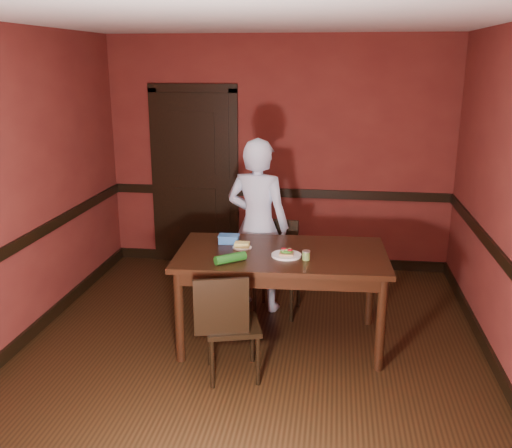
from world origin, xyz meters
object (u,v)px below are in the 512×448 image
(dining_table, at_px, (281,297))
(chair_near, at_px, (233,324))
(food_tub, at_px, (229,239))
(person, at_px, (258,226))
(cheese_saucer, at_px, (242,246))
(sauce_jar, at_px, (306,255))
(sandwich_plate, at_px, (286,254))
(chair_far, at_px, (277,269))

(dining_table, distance_m, chair_near, 0.69)
(dining_table, bearing_deg, food_tub, 157.13)
(person, xyz_separation_m, cheese_saucer, (-0.05, -0.64, -0.00))
(sauce_jar, bearing_deg, sandwich_plate, 158.17)
(chair_far, bearing_deg, dining_table, -74.02)
(dining_table, distance_m, chair_far, 0.61)
(person, height_order, cheese_saucer, person)
(chair_near, xyz_separation_m, person, (0.02, 1.32, 0.42))
(sandwich_plate, bearing_deg, chair_near, -125.60)
(sandwich_plate, bearing_deg, chair_far, 101.67)
(sandwich_plate, bearing_deg, food_tub, 152.50)
(sandwich_plate, xyz_separation_m, food_tub, (-0.54, 0.28, 0.02))
(dining_table, distance_m, cheese_saucer, 0.56)
(chair_near, distance_m, food_tub, 0.92)
(food_tub, bearing_deg, sauce_jar, -28.37)
(sauce_jar, height_order, food_tub, sauce_jar)
(chair_far, relative_size, sandwich_plate, 3.59)
(person, distance_m, sauce_jar, 1.01)
(sandwich_plate, distance_m, sauce_jar, 0.18)
(dining_table, xyz_separation_m, chair_far, (-0.10, 0.60, 0.03))
(chair_far, xyz_separation_m, cheese_saucer, (-0.26, -0.54, 0.40))
(person, distance_m, cheese_saucer, 0.64)
(chair_near, height_order, cheese_saucer, cheese_saucer)
(chair_far, bearing_deg, cheese_saucer, -108.32)
(dining_table, relative_size, sauce_jar, 22.65)
(dining_table, xyz_separation_m, food_tub, (-0.49, 0.18, 0.46))
(sandwich_plate, bearing_deg, sauce_jar, -21.83)
(chair_near, xyz_separation_m, cheese_saucer, (-0.03, 0.67, 0.42))
(chair_near, relative_size, sauce_jar, 11.19)
(chair_far, distance_m, person, 0.46)
(sandwich_plate, height_order, sauce_jar, sauce_jar)
(cheese_saucer, bearing_deg, dining_table, -9.26)
(chair_near, distance_m, person, 1.38)
(food_tub, bearing_deg, cheese_saucer, -43.40)
(cheese_saucer, bearing_deg, food_tub, 138.76)
(chair_far, bearing_deg, chair_near, -93.47)
(chair_far, xyz_separation_m, sauce_jar, (0.31, -0.77, 0.42))
(chair_far, xyz_separation_m, person, (-0.21, 0.10, 0.40))
(cheese_saucer, bearing_deg, sandwich_plate, -21.64)
(chair_near, relative_size, sandwich_plate, 3.50)
(sauce_jar, height_order, cheese_saucer, sauce_jar)
(sauce_jar, xyz_separation_m, food_tub, (-0.71, 0.35, -0.00))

